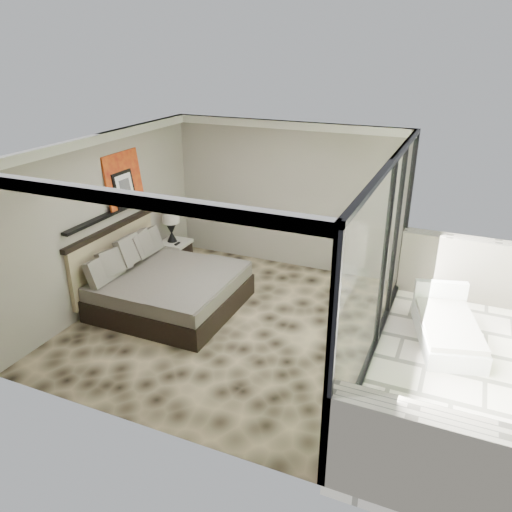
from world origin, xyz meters
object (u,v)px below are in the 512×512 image
at_px(lounger, 447,328).
at_px(nightstand, 176,253).
at_px(bed, 165,287).
at_px(table_lamp, 171,222).

bearing_deg(lounger, nightstand, 157.26).
relative_size(bed, nightstand, 4.13).
bearing_deg(bed, nightstand, 115.93).
distance_m(table_lamp, lounger, 5.26).
bearing_deg(lounger, bed, 174.87).
xyz_separation_m(nightstand, lounger, (5.12, -0.70, -0.07)).
bearing_deg(table_lamp, nightstand, 10.36).
height_order(nightstand, table_lamp, table_lamp).
xyz_separation_m(bed, nightstand, (-0.71, 1.46, -0.09)).
relative_size(nightstand, lounger, 0.30).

